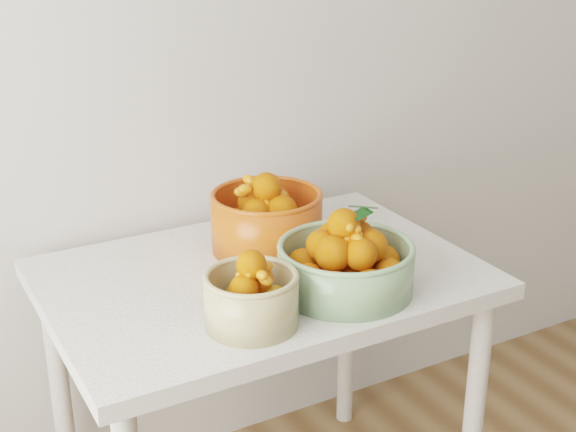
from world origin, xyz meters
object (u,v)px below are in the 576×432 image
(bowl_cream, at_px, (252,297))
(bowl_orange, at_px, (267,219))
(table, at_px, (262,307))
(bowl_green, at_px, (346,263))

(bowl_cream, height_order, bowl_orange, bowl_orange)
(table, xyz_separation_m, bowl_cream, (-0.13, -0.22, 0.16))
(bowl_green, height_order, bowl_orange, bowl_orange)
(table, relative_size, bowl_orange, 2.94)
(bowl_cream, height_order, bowl_green, bowl_green)
(bowl_orange, bearing_deg, bowl_cream, -122.17)
(bowl_green, relative_size, bowl_orange, 1.12)
(table, distance_m, bowl_green, 0.27)
(bowl_green, xyz_separation_m, bowl_orange, (-0.05, 0.29, 0.01))
(table, bearing_deg, bowl_green, -56.12)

